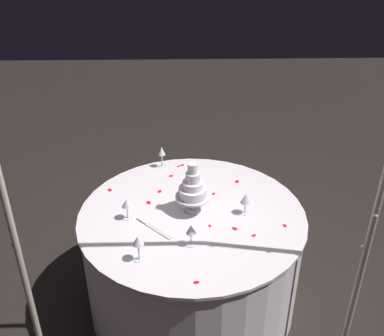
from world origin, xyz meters
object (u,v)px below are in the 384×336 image
at_px(wine_glass_4, 191,231).
at_px(cake_knife, 152,227).
at_px(wine_glass_2, 246,199).
at_px(decorative_arch, 195,155).
at_px(main_table, 192,259).
at_px(wine_glass_0, 127,204).
at_px(tiered_cake, 193,189).
at_px(wine_glass_1, 138,242).
at_px(wine_glass_3, 162,152).

height_order(wine_glass_4, cake_knife, wine_glass_4).
height_order(wine_glass_2, cake_knife, wine_glass_2).
bearing_deg(wine_glass_4, cake_knife, -35.40).
bearing_deg(decorative_arch, main_table, -89.87).
bearing_deg(wine_glass_0, wine_glass_2, -177.05).
xyz_separation_m(tiered_cake, wine_glass_4, (0.02, 0.34, -0.06)).
xyz_separation_m(main_table, wine_glass_1, (0.30, 0.42, 0.50)).
bearing_deg(wine_glass_0, tiered_cake, -169.23).
bearing_deg(wine_glass_2, main_table, -0.89).
xyz_separation_m(main_table, cake_knife, (0.25, 0.14, 0.38)).
height_order(wine_glass_0, wine_glass_3, wine_glass_3).
height_order(wine_glass_3, wine_glass_4, wine_glass_3).
distance_m(wine_glass_1, wine_glass_2, 0.76).
bearing_deg(cake_knife, wine_glass_3, -93.03).
relative_size(wine_glass_0, wine_glass_3, 0.85).
xyz_separation_m(main_table, wine_glass_3, (0.21, -0.60, 0.50)).
distance_m(tiered_cake, wine_glass_2, 0.34).
xyz_separation_m(wine_glass_3, cake_knife, (0.04, 0.74, -0.12)).
bearing_deg(wine_glass_3, wine_glass_2, 131.80).
xyz_separation_m(decorative_arch, wine_glass_1, (0.30, -0.03, -0.54)).
relative_size(wine_glass_2, wine_glass_3, 0.84).
distance_m(tiered_cake, wine_glass_3, 0.61).
distance_m(tiered_cake, cake_knife, 0.34).
distance_m(decorative_arch, tiered_cake, 0.70).
height_order(wine_glass_1, wine_glass_3, wine_glass_3).
height_order(decorative_arch, wine_glass_2, decorative_arch).
xyz_separation_m(decorative_arch, tiered_cake, (-0.00, -0.49, -0.50)).
distance_m(wine_glass_3, cake_knife, 0.75).
distance_m(decorative_arch, wine_glass_2, 0.79).
xyz_separation_m(wine_glass_2, wine_glass_4, (0.35, 0.30, -0.00)).
relative_size(main_table, wine_glass_2, 10.22).
height_order(tiered_cake, wine_glass_0, tiered_cake).
relative_size(decorative_arch, wine_glass_2, 15.55).
xyz_separation_m(decorative_arch, cake_knife, (0.25, -0.32, -0.66)).
height_order(wine_glass_1, wine_glass_2, wine_glass_1).
xyz_separation_m(main_table, wine_glass_2, (-0.33, 0.01, 0.48)).
height_order(wine_glass_3, cake_knife, wine_glass_3).
distance_m(wine_glass_2, cake_knife, 0.60).
xyz_separation_m(decorative_arch, wine_glass_3, (0.21, -1.06, -0.54)).
bearing_deg(decorative_arch, wine_glass_4, -84.45).
height_order(wine_glass_0, wine_glass_2, wine_glass_0).
xyz_separation_m(wine_glass_0, wine_glass_2, (-0.73, -0.04, -0.00)).
relative_size(wine_glass_1, cake_knife, 0.71).
xyz_separation_m(wine_glass_1, cake_knife, (-0.05, -0.29, -0.12)).
xyz_separation_m(wine_glass_3, wine_glass_4, (-0.19, 0.91, -0.02)).
distance_m(wine_glass_2, wine_glass_4, 0.46).
bearing_deg(wine_glass_1, wine_glass_2, -146.45).
bearing_deg(tiered_cake, decorative_arch, 89.48).
distance_m(wine_glass_0, wine_glass_1, 0.40).
relative_size(wine_glass_1, wine_glass_4, 1.16).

